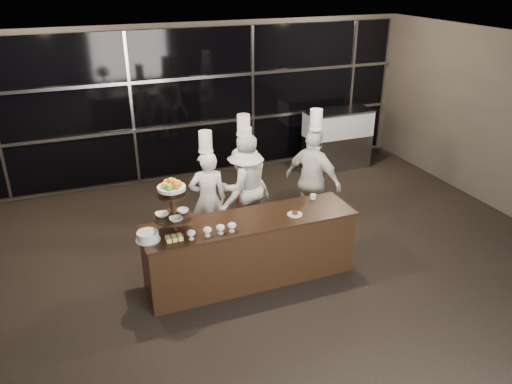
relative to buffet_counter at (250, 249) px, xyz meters
name	(u,v)px	position (x,y,z in m)	size (l,w,h in m)	color
room	(312,210)	(0.32, -1.08, 1.03)	(10.00, 10.00, 10.00)	black
window_wall	(194,103)	(0.32, 3.86, 1.04)	(8.60, 0.10, 2.80)	black
buffet_counter	(250,249)	(0.00, 0.00, 0.00)	(2.84, 0.74, 0.92)	black
display_stand	(173,203)	(-1.00, 0.00, 0.87)	(0.48, 0.48, 0.74)	black
compotes	(213,229)	(-0.58, -0.22, 0.54)	(0.63, 0.11, 0.12)	silver
layer_cake	(148,236)	(-1.34, -0.05, 0.51)	(0.30, 0.30, 0.11)	white
pastry_squares	(174,238)	(-1.05, -0.17, 0.48)	(0.20, 0.12, 0.05)	#F3E077
small_plate	(295,214)	(0.60, -0.10, 0.47)	(0.20, 0.20, 0.05)	white
chef_cup	(313,197)	(1.05, 0.25, 0.49)	(0.08, 0.08, 0.07)	white
display_case	(337,136)	(3.18, 3.22, 0.22)	(1.39, 0.61, 1.24)	#A5A5AA
chef_a	(208,198)	(-0.26, 1.09, 0.33)	(0.60, 0.44, 1.83)	white
chef_b	(244,186)	(0.35, 1.17, 0.39)	(0.82, 0.65, 1.98)	white
chef_c	(246,192)	(0.37, 1.15, 0.29)	(1.09, 0.83, 1.79)	white
chef_d	(313,180)	(1.42, 0.96, 0.40)	(0.85, 1.08, 2.01)	white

